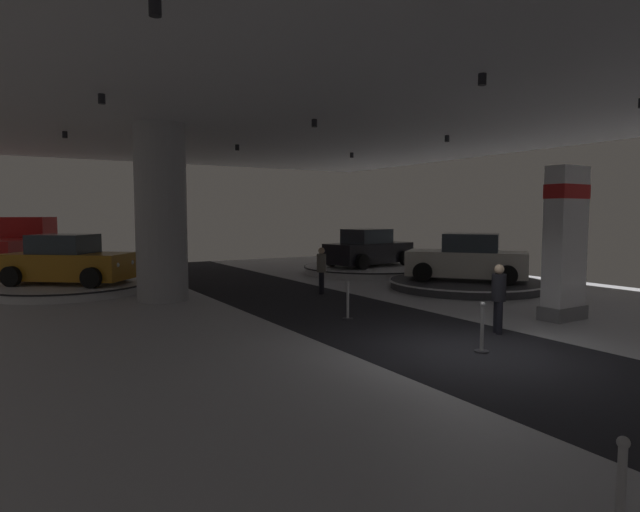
# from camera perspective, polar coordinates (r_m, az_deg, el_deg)

# --- Properties ---
(ground) EXTENTS (24.00, 44.00, 0.06)m
(ground) POSITION_cam_1_polar(r_m,az_deg,el_deg) (10.89, 16.72, -10.20)
(ground) COLOR silver
(ceiling_with_spotlights) EXTENTS (24.00, 44.00, 0.39)m
(ceiling_with_spotlights) POSITION_cam_1_polar(r_m,az_deg,el_deg) (10.91, 17.44, 19.43)
(ceiling_with_spotlights) COLOR silver
(column_left) EXTENTS (1.57, 1.57, 5.50)m
(column_left) POSITION_cam_1_polar(r_m,az_deg,el_deg) (17.08, -16.96, 4.50)
(column_left) COLOR #ADADB2
(column_left) RESTS_ON ground
(brand_sign_pylon) EXTENTS (1.28, 0.67, 3.93)m
(brand_sign_pylon) POSITION_cam_1_polar(r_m,az_deg,el_deg) (14.78, 25.20, 1.51)
(brand_sign_pylon) COLOR slate
(brand_sign_pylon) RESTS_ON ground
(display_platform_deep_left) EXTENTS (5.68, 5.68, 0.28)m
(display_platform_deep_left) POSITION_cam_1_polar(r_m,az_deg,el_deg) (27.12, -30.43, -1.46)
(display_platform_deep_left) COLOR #333338
(display_platform_deep_left) RESTS_ON ground
(pickup_truck_deep_left) EXTENTS (4.34, 5.69, 2.30)m
(pickup_truck_deep_left) POSITION_cam_1_polar(r_m,az_deg,el_deg) (27.33, -30.23, 0.82)
(pickup_truck_deep_left) COLOR red
(pickup_truck_deep_left) RESTS_ON display_platform_deep_left
(display_platform_far_right) EXTENTS (6.02, 6.02, 0.33)m
(display_platform_far_right) POSITION_cam_1_polar(r_m,az_deg,el_deg) (24.25, 5.35, -1.43)
(display_platform_far_right) COLOR silver
(display_platform_far_right) RESTS_ON ground
(display_car_far_right) EXTENTS (4.44, 2.78, 1.71)m
(display_car_far_right) POSITION_cam_1_polar(r_m,az_deg,el_deg) (24.15, 5.32, 0.72)
(display_car_far_right) COLOR black
(display_car_far_right) RESTS_ON display_platform_far_right
(display_platform_far_left) EXTENTS (5.21, 5.21, 0.31)m
(display_platform_far_left) POSITION_cam_1_polar(r_m,az_deg,el_deg) (20.19, -25.69, -3.10)
(display_platform_far_left) COLOR silver
(display_platform_far_left) RESTS_ON ground
(display_car_far_left) EXTENTS (4.40, 4.03, 1.71)m
(display_car_far_left) POSITION_cam_1_polar(r_m,az_deg,el_deg) (20.11, -25.85, -0.55)
(display_car_far_left) COLOR #B77519
(display_car_far_left) RESTS_ON display_platform_far_left
(display_platform_mid_right) EXTENTS (5.60, 5.60, 0.31)m
(display_platform_mid_right) POSITION_cam_1_polar(r_m,az_deg,el_deg) (19.87, 15.64, -2.94)
(display_platform_mid_right) COLOR #333338
(display_platform_mid_right) RESTS_ON ground
(display_car_mid_right) EXTENTS (4.04, 4.40, 1.71)m
(display_car_mid_right) POSITION_cam_1_polar(r_m,az_deg,el_deg) (19.77, 15.78, -0.35)
(display_car_mid_right) COLOR silver
(display_car_mid_right) RESTS_ON display_platform_mid_right
(visitor_walking_near) EXTENTS (0.32, 0.32, 1.59)m
(visitor_walking_near) POSITION_cam_1_polar(r_m,az_deg,el_deg) (17.76, 0.16, -1.26)
(visitor_walking_near) COLOR black
(visitor_walking_near) RESTS_ON ground
(visitor_walking_far) EXTENTS (0.32, 0.32, 1.59)m
(visitor_walking_far) POSITION_cam_1_polar(r_m,az_deg,el_deg) (12.53, 18.92, -3.98)
(visitor_walking_far) COLOR black
(visitor_walking_far) RESTS_ON ground
(stanchion_a) EXTENTS (0.28, 0.28, 1.01)m
(stanchion_a) POSITION_cam_1_polar(r_m,az_deg,el_deg) (13.54, 3.05, -5.40)
(stanchion_a) COLOR #333338
(stanchion_a) RESTS_ON ground
(stanchion_b) EXTENTS (0.28, 0.28, 1.01)m
(stanchion_b) POSITION_cam_1_polar(r_m,az_deg,el_deg) (10.84, 17.27, -8.13)
(stanchion_b) COLOR #333338
(stanchion_b) RESTS_ON ground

